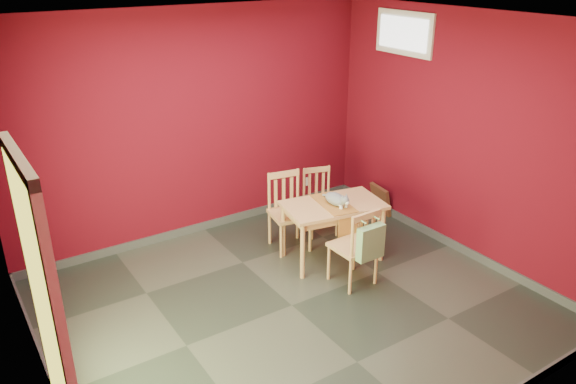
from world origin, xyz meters
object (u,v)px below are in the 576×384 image
picture_frame (380,199)px  cat (336,197)px  chair_near (356,246)px  dining_table (333,211)px  chair_far_left (288,210)px  chair_far_right (319,200)px  tote_bag (371,242)px

picture_frame → cat: bearing=-153.2°
chair_near → cat: size_ratio=2.43×
cat → picture_frame: (1.28, 0.65, -0.58)m
picture_frame → dining_table: bearing=-154.4°
cat → picture_frame: bearing=18.7°
chair_near → cat: (0.13, 0.52, 0.32)m
chair_far_left → chair_far_right: chair_far_left is taller
cat → picture_frame: cat is taller
chair_far_right → chair_near: (-0.41, -1.19, 0.03)m
chair_far_left → chair_near: (0.13, -1.07, -0.02)m
picture_frame → chair_far_left: bearing=-176.2°
chair_far_left → chair_near: chair_far_left is taller
chair_near → tote_bag: size_ratio=2.07×
chair_near → picture_frame: size_ratio=2.23×
chair_far_left → tote_bag: size_ratio=2.14×
cat → chair_far_right: bearing=59.2°
chair_far_right → picture_frame: chair_far_right is taller
chair_far_left → tote_bag: (0.13, -1.28, 0.12)m
picture_frame → chair_far_right: bearing=178.8°
tote_bag → picture_frame: (1.41, 1.38, -0.39)m
dining_table → chair_near: (-0.13, -0.55, -0.15)m
chair_far_left → chair_far_right: size_ratio=1.12×
chair_near → cat: chair_near is taller
tote_bag → cat: 0.77m
chair_far_right → tote_bag: bearing=-106.3°
chair_far_left → cat: size_ratio=2.52×
chair_far_left → chair_near: bearing=-83.1°
chair_far_right → cat: (-0.28, -0.67, 0.36)m
chair_far_left → dining_table: bearing=-63.6°
dining_table → tote_bag: tote_bag is taller
picture_frame → chair_near: bearing=-140.3°
chair_far_left → chair_far_right: (0.54, 0.12, -0.05)m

